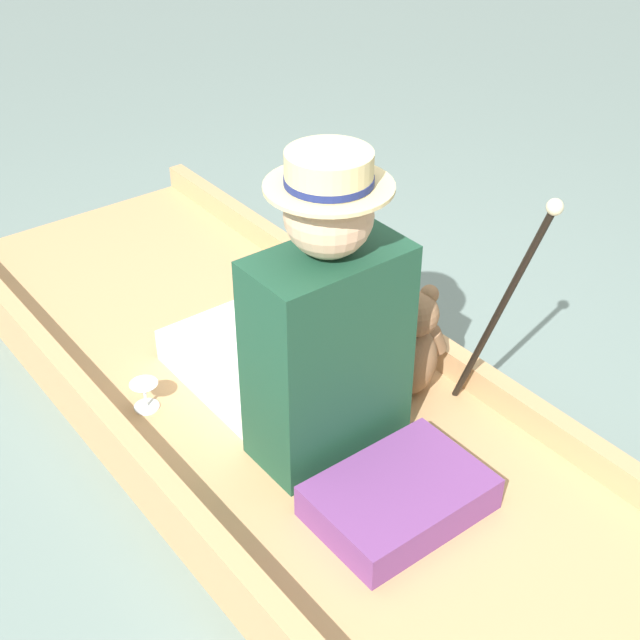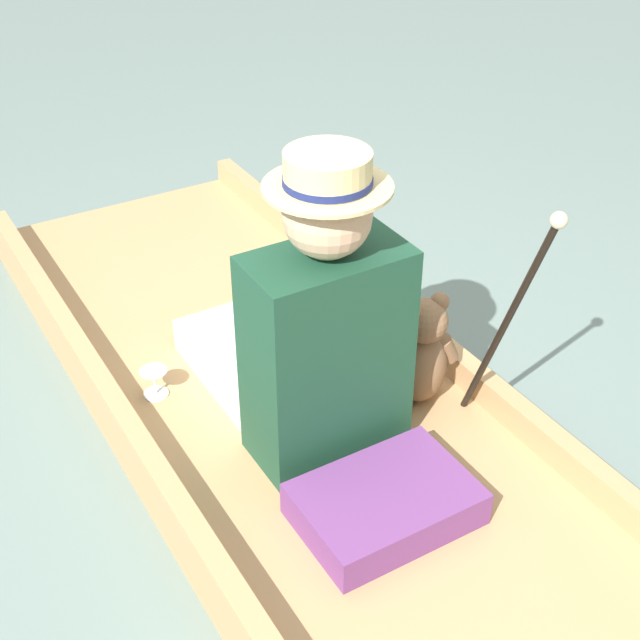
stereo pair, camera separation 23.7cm
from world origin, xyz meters
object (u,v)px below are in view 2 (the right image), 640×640
at_px(seated_person, 311,333).
at_px(teddy_bear, 422,353).
at_px(walking_cane, 516,304).
at_px(wine_glass, 154,378).

distance_m(seated_person, teddy_bear, 0.39).
height_order(teddy_bear, walking_cane, walking_cane).
xyz_separation_m(seated_person, walking_cane, (0.45, -0.31, 0.12)).
distance_m(teddy_bear, wine_glass, 0.82).
xyz_separation_m(teddy_bear, walking_cane, (0.10, -0.25, 0.28)).
height_order(seated_person, teddy_bear, seated_person).
distance_m(seated_person, wine_glass, 0.57).
bearing_deg(walking_cane, wine_glass, 139.31).
relative_size(seated_person, wine_glass, 9.73).
xyz_separation_m(wine_glass, walking_cane, (0.79, -0.68, 0.39)).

